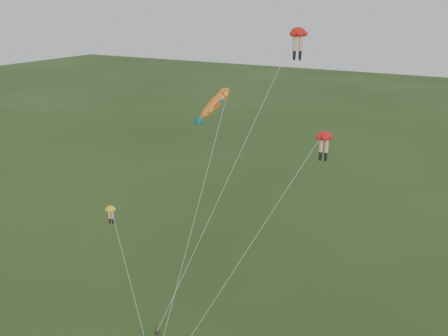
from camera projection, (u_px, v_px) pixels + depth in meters
The scene contains 5 objects.
ground at pixel (174, 333), 36.56m from camera, with size 300.00×300.00×0.00m, color #254117.
legs_kite_red_high at pixel (296, 39), 39.19m from camera, with size 5.66×14.90×21.19m.
legs_kite_red_mid at pixel (321, 143), 34.68m from camera, with size 7.10×9.75×14.56m.
legs_kite_yellow at pixel (113, 219), 35.97m from camera, with size 4.30×2.16×9.11m.
fish_kite at pixel (215, 104), 39.84m from camera, with size 3.58×13.54×16.82m.
Camera 1 is at (18.26, -25.12, 23.08)m, focal length 40.00 mm.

